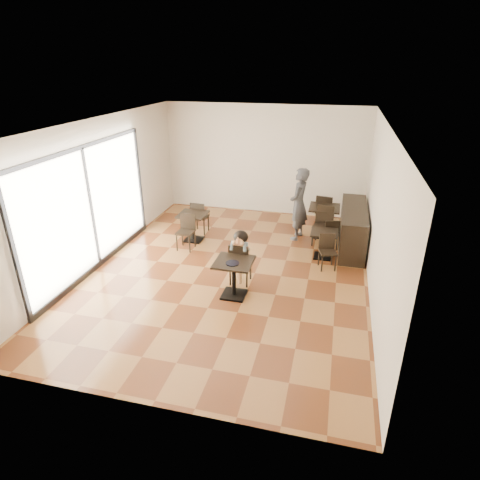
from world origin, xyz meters
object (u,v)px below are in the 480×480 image
(cafe_table_left, at_px, (193,227))
(chair_mid_b, at_px, (328,252))
(child_chair, at_px, (241,263))
(chair_back_b, at_px, (322,226))
(chair_left_b, at_px, (185,232))
(child, at_px, (241,257))
(adult_patron, at_px, (299,204))
(child_table, at_px, (234,279))
(chair_mid_a, at_px, (330,233))
(cafe_table_back, at_px, (323,222))
(chair_left_a, at_px, (200,217))
(cafe_table_mid, at_px, (323,244))
(chair_back_a, at_px, (325,212))

(cafe_table_left, xyz_separation_m, chair_mid_b, (3.45, -0.75, 0.03))
(child_chair, height_order, chair_back_b, chair_back_b)
(child_chair, xyz_separation_m, chair_left_b, (-1.71, 1.28, -0.02))
(child, height_order, adult_patron, adult_patron)
(child_table, distance_m, chair_mid_a, 3.23)
(child, xyz_separation_m, chair_left_b, (-1.71, 1.28, -0.14))
(child_chair, height_order, cafe_table_back, child_chair)
(chair_back_b, bearing_deg, chair_mid_b, -70.78)
(chair_mid_a, height_order, chair_left_a, chair_left_a)
(child_table, relative_size, chair_left_a, 0.87)
(cafe_table_left, relative_size, chair_mid_b, 0.93)
(chair_mid_b, height_order, chair_back_b, chair_back_b)
(cafe_table_mid, distance_m, chair_mid_b, 0.57)
(chair_back_b, bearing_deg, child, -112.64)
(child_chair, xyz_separation_m, chair_back_b, (1.54, 2.37, 0.03))
(chair_mid_b, height_order, chair_left_b, chair_left_b)
(cafe_table_mid, bearing_deg, child_chair, -134.85)
(cafe_table_back, bearing_deg, chair_back_a, 90.00)
(child_table, distance_m, chair_left_a, 3.39)
(chair_left_b, relative_size, chair_back_a, 0.89)
(chair_mid_a, xyz_separation_m, chair_back_b, (-0.20, 0.19, 0.10))
(child_chair, bearing_deg, chair_mid_a, -128.64)
(child, xyz_separation_m, adult_patron, (0.89, 2.62, 0.36))
(chair_mid_b, bearing_deg, chair_back_a, 78.49)
(cafe_table_back, distance_m, chair_back_a, 0.56)
(chair_back_b, bearing_deg, chair_mid_a, -33.15)
(chair_back_a, bearing_deg, chair_mid_a, 109.22)
(cafe_table_back, xyz_separation_m, chair_back_a, (0.00, 0.55, 0.08))
(chair_mid_b, bearing_deg, child_chair, -164.55)
(adult_patron, xyz_separation_m, chair_left_a, (-2.60, -0.24, -0.50))
(child_table, distance_m, chair_mid_b, 2.38)
(chair_mid_b, bearing_deg, adult_patron, 102.60)
(child_chair, bearing_deg, child, -90.00)
(child, relative_size, cafe_table_left, 1.59)
(cafe_table_back, bearing_deg, cafe_table_left, -161.44)
(adult_patron, relative_size, cafe_table_left, 2.56)
(child_chair, xyz_separation_m, chair_mid_a, (1.74, 2.18, -0.07))
(chair_left_b, bearing_deg, chair_back_b, 20.91)
(child, distance_m, adult_patron, 2.79)
(child, height_order, chair_back_b, child)
(child, distance_m, chair_back_b, 2.83)
(child, bearing_deg, adult_patron, 71.22)
(child_table, bearing_deg, chair_mid_a, 57.46)
(chair_left_a, bearing_deg, child, 128.11)
(chair_mid_b, xyz_separation_m, chair_left_b, (-3.45, 0.20, 0.05))
(child_chair, height_order, adult_patron, adult_patron)
(chair_back_a, bearing_deg, child_table, 79.43)
(child_chair, height_order, child, child)
(chair_left_a, distance_m, chair_back_b, 3.25)
(child_table, xyz_separation_m, cafe_table_left, (-1.71, 2.38, -0.02))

